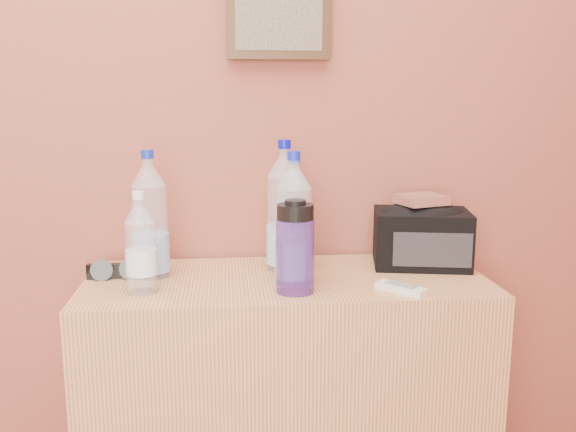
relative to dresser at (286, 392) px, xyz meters
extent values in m
plane|color=brown|center=(-0.50, 0.25, 1.01)|extent=(4.00, 0.00, 4.00)
cube|color=tan|center=(0.00, 0.00, 0.00)|extent=(1.09, 0.45, 0.68)
cylinder|color=silver|center=(-0.37, 0.05, 0.49)|extent=(0.09, 0.09, 0.30)
cylinder|color=#1126A2|center=(-0.37, 0.05, 0.68)|extent=(0.03, 0.03, 0.02)
cylinder|color=silver|center=(0.03, 0.08, 0.48)|extent=(0.09, 0.09, 0.28)
cylinder|color=#0734B9|center=(0.03, 0.08, 0.66)|extent=(0.03, 0.03, 0.02)
cylinder|color=silver|center=(0.00, 0.09, 0.50)|extent=(0.10, 0.10, 0.32)
cylinder|color=#070CB7|center=(0.00, 0.09, 0.70)|extent=(0.04, 0.04, 0.02)
cylinder|color=silver|center=(0.01, -0.05, 0.49)|extent=(0.09, 0.09, 0.31)
cylinder|color=#0F21B8|center=(0.01, -0.05, 0.68)|extent=(0.03, 0.03, 0.02)
cylinder|color=white|center=(-0.37, -0.09, 0.45)|extent=(0.07, 0.07, 0.22)
cylinder|color=white|center=(-0.37, -0.09, 0.59)|extent=(0.03, 0.03, 0.02)
cylinder|color=#492486|center=(0.01, -0.13, 0.43)|extent=(0.10, 0.10, 0.19)
cylinder|color=black|center=(0.01, -0.13, 0.55)|extent=(0.09, 0.09, 0.05)
cube|color=silver|center=(0.28, -0.16, 0.35)|extent=(0.12, 0.13, 0.02)
cube|color=silver|center=(0.40, 0.08, 0.54)|extent=(0.15, 0.14, 0.03)
camera|label=1|loc=(-0.16, -1.60, 0.83)|focal=38.00mm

